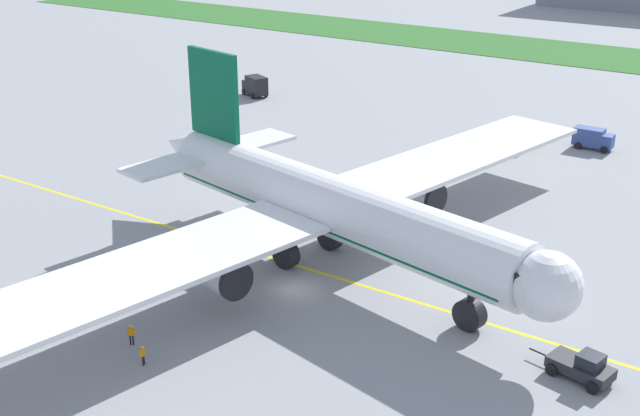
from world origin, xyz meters
name	(u,v)px	position (x,y,z in m)	size (l,w,h in m)	color
ground_plane	(294,290)	(0.00, 0.00, 0.00)	(600.00, 600.00, 0.00)	gray
apron_taxi_line	(320,272)	(0.00, 3.83, 0.00)	(280.00, 0.36, 0.01)	yellow
grass_median_strip	(637,61)	(0.00, 111.06, 0.05)	(320.00, 24.00, 0.10)	#2D6628
airliner_foreground	(328,206)	(-0.16, 5.32, 5.76)	(47.13, 74.54, 16.98)	white
pushback_tug	(582,367)	(23.95, 0.41, 0.98)	(6.24, 3.16, 2.14)	#26262B
ground_crew_wingwalker_port	(113,271)	(-13.59, -7.38, 0.99)	(0.48, 0.46, 1.63)	black
ground_crew_marshaller_front	(131,333)	(-4.84, -13.73, 1.02)	(0.50, 0.46, 1.67)	black
ground_crew_wingwalker_starboard	(143,353)	(-2.18, -15.16, 0.95)	(0.36, 0.51, 1.56)	black
service_truck_baggage_loader	(512,133)	(-0.02, 47.93, 1.59)	(5.78, 2.59, 2.95)	yellow
service_truck_fuel_bowser	(593,138)	(9.09, 52.20, 1.45)	(4.94, 2.35, 2.67)	#33478C
service_truck_catering_van	(255,86)	(-43.20, 49.61, 1.69)	(5.28, 4.08, 3.22)	black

